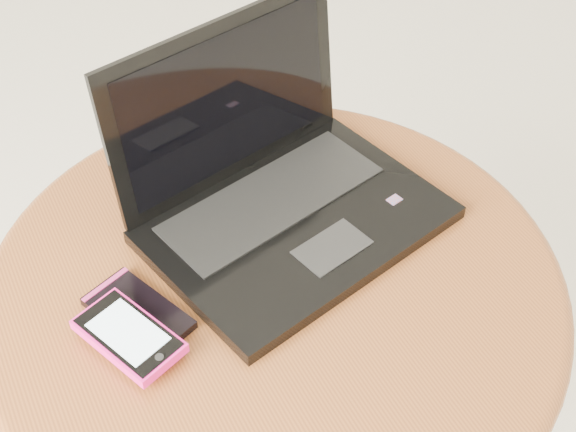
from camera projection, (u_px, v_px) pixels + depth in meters
name	position (u px, v px, depth m)	size (l,w,h in m)	color
table	(275.00, 336.00, 0.99)	(0.66, 0.66, 0.52)	#582C19
laptop	(276.00, 189.00, 0.95)	(0.38, 0.33, 0.22)	black
phone_black	(138.00, 313.00, 0.86)	(0.10, 0.13, 0.01)	black
phone_pink	(129.00, 336.00, 0.82)	(0.10, 0.13, 0.01)	#FC1B8F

